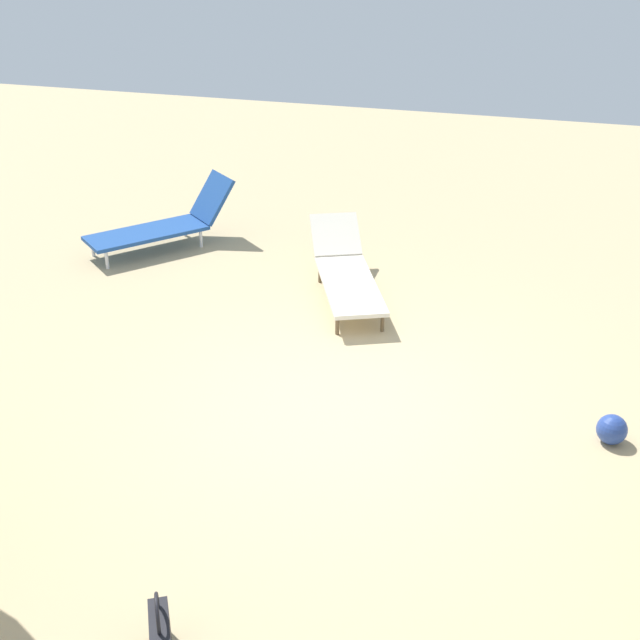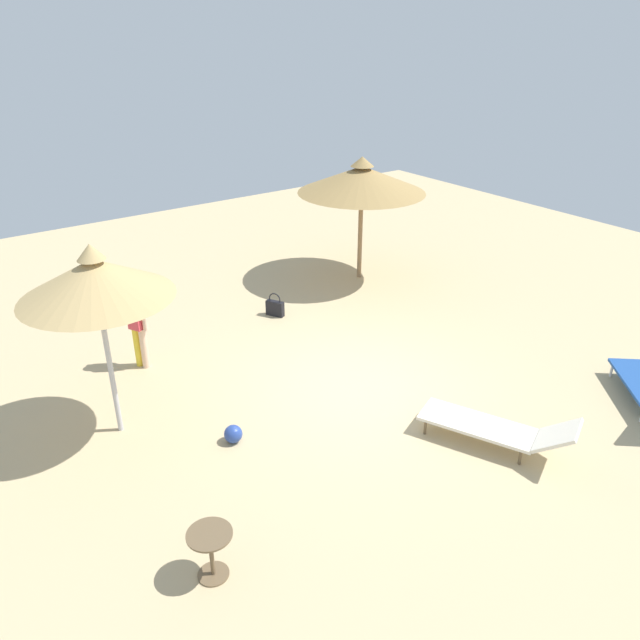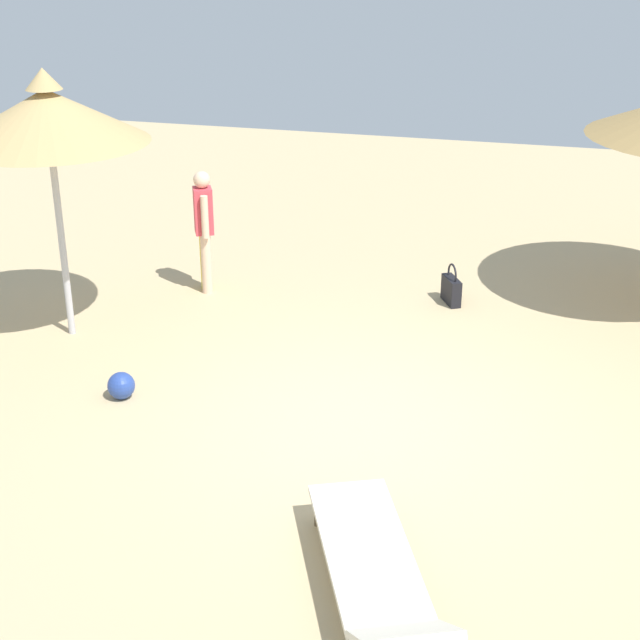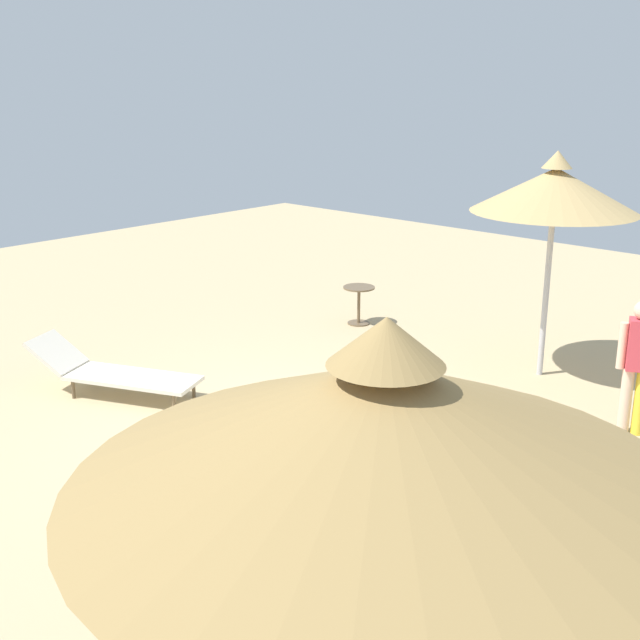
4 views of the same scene
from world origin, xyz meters
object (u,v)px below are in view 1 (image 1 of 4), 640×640
at_px(beach_ball, 612,429).
at_px(handbag, 161,636).
at_px(lounge_chair_edge, 166,223).
at_px(lounge_chair_center, 346,271).

bearing_deg(beach_ball, handbag, -130.43).
xyz_separation_m(lounge_chair_edge, beach_ball, (5.76, -3.13, -0.22)).
bearing_deg(beach_ball, lounge_chair_center, 142.64).
height_order(lounge_chair_edge, beach_ball, lounge_chair_edge).
bearing_deg(handbag, beach_ball, 49.57).
distance_m(handbag, beach_ball, 4.31).
bearing_deg(beach_ball, lounge_chair_edge, 151.43).
relative_size(lounge_chair_edge, beach_ball, 7.12).
bearing_deg(lounge_chair_edge, beach_ball, -28.57).
relative_size(lounge_chair_edge, handbag, 3.80).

